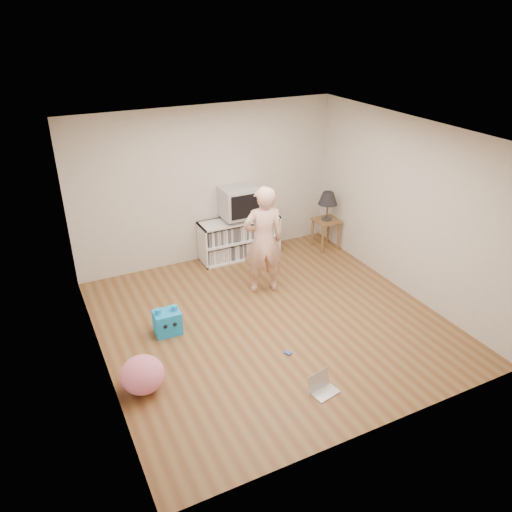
{
  "coord_description": "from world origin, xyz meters",
  "views": [
    {
      "loc": [
        -2.75,
        -5.13,
        3.95
      ],
      "look_at": [
        -0.02,
        0.4,
        0.84
      ],
      "focal_mm": 35.0,
      "sensor_mm": 36.0,
      "label": 1
    }
  ],
  "objects": [
    {
      "name": "ground",
      "position": [
        0.0,
        0.0,
        0.0
      ],
      "size": [
        4.5,
        4.5,
        0.0
      ],
      "primitive_type": "plane",
      "color": "brown",
      "rests_on": "ground"
    },
    {
      "name": "dvd_deck",
      "position": [
        0.45,
        2.02,
        0.73
      ],
      "size": [
        0.45,
        0.35,
        0.07
      ],
      "primitive_type": "cube",
      "color": "gray",
      "rests_on": "media_unit"
    },
    {
      "name": "table_lamp",
      "position": [
        1.99,
        1.65,
        0.94
      ],
      "size": [
        0.34,
        0.34,
        0.52
      ],
      "color": "#333333",
      "rests_on": "side_table"
    },
    {
      "name": "walls",
      "position": [
        0.0,
        0.0,
        1.3
      ],
      "size": [
        4.52,
        4.52,
        2.6
      ],
      "color": "beige",
      "rests_on": "ground"
    },
    {
      "name": "laptop",
      "position": [
        -0.13,
        -1.51,
        0.06
      ],
      "size": [
        0.35,
        0.3,
        0.21
      ],
      "rotation": [
        0.0,
        0.0,
        0.19
      ],
      "color": "silver",
      "rests_on": "ground"
    },
    {
      "name": "plush_blue",
      "position": [
        -1.36,
        0.36,
        0.17
      ],
      "size": [
        0.35,
        0.31,
        0.4
      ],
      "rotation": [
        0.0,
        0.0,
        -0.03
      ],
      "color": "#1193ED",
      "rests_on": "ground"
    },
    {
      "name": "plush_pink",
      "position": [
        -1.95,
        -0.59,
        0.21
      ],
      "size": [
        0.56,
        0.56,
        0.43
      ],
      "primitive_type": "ellipsoid",
      "rotation": [
        0.0,
        0.0,
        0.12
      ],
      "color": "pink",
      "rests_on": "ground"
    },
    {
      "name": "crt_tv",
      "position": [
        0.45,
        2.02,
        1.02
      ],
      "size": [
        0.6,
        0.53,
        0.5
      ],
      "color": "#A7A7AC",
      "rests_on": "dvd_deck"
    },
    {
      "name": "side_table",
      "position": [
        1.99,
        1.65,
        0.42
      ],
      "size": [
        0.42,
        0.42,
        0.55
      ],
      "color": "brown",
      "rests_on": "ground"
    },
    {
      "name": "person",
      "position": [
        0.3,
        0.81,
        0.84
      ],
      "size": [
        0.69,
        0.53,
        1.68
      ],
      "primitive_type": "imported",
      "rotation": [
        0.0,
        0.0,
        2.91
      ],
      "color": "beige",
      "rests_on": "ground"
    },
    {
      "name": "playing_cards",
      "position": [
        -0.14,
        -0.75,
        0.01
      ],
      "size": [
        0.1,
        0.11,
        0.02
      ],
      "primitive_type": "cube",
      "rotation": [
        0.0,
        0.0,
        0.42
      ],
      "color": "#3D51A5",
      "rests_on": "ground"
    },
    {
      "name": "ceiling",
      "position": [
        0.0,
        0.0,
        2.6
      ],
      "size": [
        4.5,
        4.5,
        0.01
      ],
      "primitive_type": "cube",
      "color": "white",
      "rests_on": "walls"
    },
    {
      "name": "media_unit",
      "position": [
        0.45,
        2.04,
        0.35
      ],
      "size": [
        1.4,
        0.45,
        0.7
      ],
      "color": "white",
      "rests_on": "ground"
    }
  ]
}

